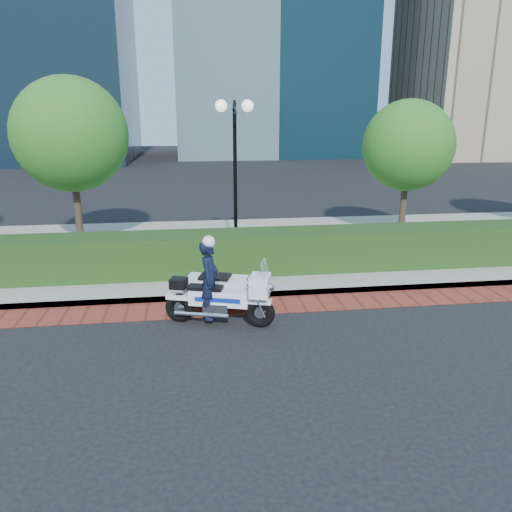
{
  "coord_description": "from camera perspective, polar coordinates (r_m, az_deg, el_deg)",
  "views": [
    {
      "loc": [
        -0.32,
        -8.44,
        3.98
      ],
      "look_at": [
        1.12,
        1.94,
        1.0
      ],
      "focal_mm": 35.0,
      "sensor_mm": 36.0,
      "label": 1
    }
  ],
  "objects": [
    {
      "name": "police_motorcycle",
      "position": [
        10.03,
        -4.33,
        -3.8
      ],
      "size": [
        2.15,
        1.88,
        1.79
      ],
      "rotation": [
        0.0,
        0.0,
        -0.3
      ],
      "color": "black",
      "rests_on": "ground"
    },
    {
      "name": "ground",
      "position": [
        9.34,
        -5.26,
        -9.42
      ],
      "size": [
        120.0,
        120.0,
        0.0
      ],
      "primitive_type": "plane",
      "color": "black",
      "rests_on": "ground"
    },
    {
      "name": "sidewalk",
      "position": [
        14.96,
        -6.4,
        0.64
      ],
      "size": [
        60.0,
        8.0,
        0.15
      ],
      "primitive_type": "cube",
      "color": "gray",
      "rests_on": "ground"
    },
    {
      "name": "lamppost",
      "position": [
        13.74,
        -2.42,
        11.6
      ],
      "size": [
        1.02,
        0.7,
        4.21
      ],
      "color": "black",
      "rests_on": "sidewalk"
    },
    {
      "name": "hedge_main",
      "position": [
        12.5,
        -6.15,
        0.33
      ],
      "size": [
        18.0,
        1.2,
        1.0
      ],
      "primitive_type": "cube",
      "color": "black",
      "rests_on": "sidewalk"
    },
    {
      "name": "brick_strip",
      "position": [
        10.71,
        -5.66,
        -5.99
      ],
      "size": [
        60.0,
        1.0,
        0.01
      ],
      "primitive_type": "cube",
      "color": "maroon",
      "rests_on": "ground"
    },
    {
      "name": "tower_right",
      "position": [
        55.31,
        25.59,
        24.89
      ],
      "size": [
        14.0,
        12.0,
        28.0
      ],
      "primitive_type": "cube",
      "color": "gray",
      "rests_on": "ground"
    },
    {
      "name": "tree_b",
      "position": [
        15.29,
        -20.44,
        12.86
      ],
      "size": [
        3.2,
        3.2,
        4.89
      ],
      "color": "#332319",
      "rests_on": "sidewalk"
    },
    {
      "name": "tree_c",
      "position": [
        16.45,
        16.98,
        11.95
      ],
      "size": [
        2.8,
        2.8,
        4.3
      ],
      "color": "#332319",
      "rests_on": "sidewalk"
    }
  ]
}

